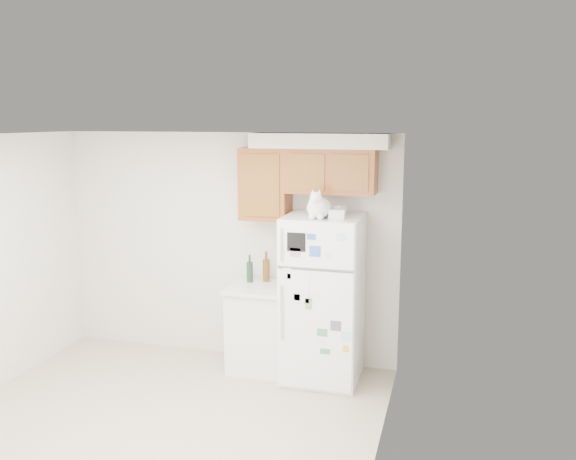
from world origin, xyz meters
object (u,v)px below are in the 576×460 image
at_px(base_counter, 260,327).
at_px(storage_box_front, 337,214).
at_px(storage_box_back, 335,210).
at_px(cat, 319,207).
at_px(bottle_amber, 266,266).
at_px(bottle_green, 250,268).
at_px(refrigerator, 323,299).

relative_size(base_counter, storage_box_front, 6.13).
height_order(base_counter, storage_box_back, storage_box_back).
relative_size(cat, storage_box_back, 2.34).
height_order(base_counter, storage_box_front, storage_box_front).
height_order(storage_box_back, bottle_amber, storage_box_back).
height_order(cat, bottle_green, cat).
bearing_deg(storage_box_front, base_counter, 156.70).
distance_m(storage_box_back, bottle_green, 1.17).
distance_m(cat, bottle_amber, 1.06).
relative_size(base_counter, storage_box_back, 5.11).
distance_m(base_counter, bottle_amber, 0.64).
relative_size(refrigerator, bottle_green, 5.77).
height_order(bottle_green, bottle_amber, bottle_amber).
bearing_deg(cat, bottle_green, 157.91).
bearing_deg(refrigerator, bottle_amber, 160.10).
height_order(storage_box_front, bottle_green, storage_box_front).
bearing_deg(refrigerator, bottle_green, 168.32).
relative_size(base_counter, bottle_amber, 2.81).
bearing_deg(refrigerator, cat, -95.55).
bearing_deg(bottle_amber, storage_box_back, -12.75).
distance_m(storage_box_back, bottle_amber, 1.04).
distance_m(base_counter, bottle_green, 0.63).
bearing_deg(bottle_amber, bottle_green, -156.39).
xyz_separation_m(base_counter, storage_box_back, (0.79, -0.00, 1.29)).
height_order(refrigerator, bottle_amber, refrigerator).
distance_m(cat, bottle_green, 1.16).
relative_size(storage_box_back, bottle_amber, 0.55).
bearing_deg(bottle_green, storage_box_front, -17.86).
bearing_deg(refrigerator, base_counter, 173.90).
bearing_deg(storage_box_back, refrigerator, -127.32).
distance_m(base_counter, storage_box_front, 1.55).
relative_size(storage_box_back, storage_box_front, 1.20).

